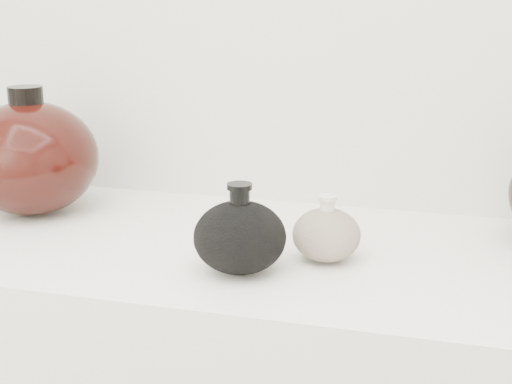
# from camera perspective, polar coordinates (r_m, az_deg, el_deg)

# --- Properties ---
(black_gourd_vase) EXTENTS (0.17, 0.17, 0.13)m
(black_gourd_vase) POSITION_cam_1_polar(r_m,az_deg,el_deg) (1.01, -1.30, -3.56)
(black_gourd_vase) COLOR black
(black_gourd_vase) RESTS_ON display_counter
(cream_gourd_vase) EXTENTS (0.12, 0.12, 0.10)m
(cream_gourd_vase) POSITION_cam_1_polar(r_m,az_deg,el_deg) (1.06, 5.66, -3.38)
(cream_gourd_vase) COLOR beige
(cream_gourd_vase) RESTS_ON display_counter
(left_round_pot) EXTENTS (0.25, 0.25, 0.23)m
(left_round_pot) POSITION_cam_1_polar(r_m,az_deg,el_deg) (1.33, -17.56, 2.66)
(left_round_pot) COLOR black
(left_round_pot) RESTS_ON display_counter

